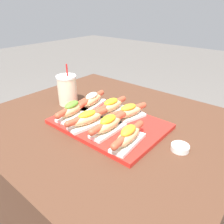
# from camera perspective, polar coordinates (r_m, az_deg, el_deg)

# --- Properties ---
(patio_table) EXTENTS (1.09, 0.94, 0.72)m
(patio_table) POSITION_cam_1_polar(r_m,az_deg,el_deg) (1.20, -1.12, -17.43)
(patio_table) COLOR #4C2D1E
(patio_table) RESTS_ON ground_plane
(serving_tray) EXTENTS (0.46, 0.33, 0.02)m
(serving_tray) POSITION_cam_1_polar(r_m,az_deg,el_deg) (0.93, -0.79, -3.11)
(serving_tray) COLOR red
(serving_tray) RESTS_ON patio_table
(hot_dog_0) EXTENTS (0.08, 0.20, 0.07)m
(hot_dog_0) POSITION_cam_1_polar(r_m,az_deg,el_deg) (0.98, -10.35, 0.68)
(hot_dog_0) COLOR white
(hot_dog_0) RESTS_ON serving_tray
(hot_dog_1) EXTENTS (0.09, 0.20, 0.07)m
(hot_dog_1) POSITION_cam_1_polar(r_m,az_deg,el_deg) (0.89, -6.48, -1.75)
(hot_dog_1) COLOR white
(hot_dog_1) RESTS_ON serving_tray
(hot_dog_2) EXTENTS (0.06, 0.21, 0.07)m
(hot_dog_2) POSITION_cam_1_polar(r_m,az_deg,el_deg) (0.84, -1.04, -3.29)
(hot_dog_2) COLOR white
(hot_dog_2) RESTS_ON serving_tray
(hot_dog_3) EXTENTS (0.08, 0.21, 0.07)m
(hot_dog_3) POSITION_cam_1_polar(r_m,az_deg,el_deg) (0.78, 4.24, -6.27)
(hot_dog_3) COLOR white
(hot_dog_3) RESTS_ON serving_tray
(hot_dog_4) EXTENTS (0.09, 0.20, 0.07)m
(hot_dog_4) POSITION_cam_1_polar(r_m,az_deg,el_deg) (1.06, -5.28, 3.14)
(hot_dog_4) COLOR white
(hot_dog_4) RESTS_ON serving_tray
(hot_dog_5) EXTENTS (0.06, 0.21, 0.07)m
(hot_dog_5) POSITION_cam_1_polar(r_m,az_deg,el_deg) (0.99, -0.26, 1.55)
(hot_dog_5) COLOR white
(hot_dog_5) RESTS_ON serving_tray
(hot_dog_6) EXTENTS (0.10, 0.20, 0.07)m
(hot_dog_6) POSITION_cam_1_polar(r_m,az_deg,el_deg) (0.94, 4.25, 0.02)
(hot_dog_6) COLOR white
(hot_dog_6) RESTS_ON serving_tray
(sauce_bowl) EXTENTS (0.06, 0.06, 0.02)m
(sauce_bowl) POSITION_cam_1_polar(r_m,az_deg,el_deg) (0.83, 17.38, -8.78)
(sauce_bowl) COLOR silver
(sauce_bowl) RESTS_ON patio_table
(drink_cup) EXTENTS (0.10, 0.10, 0.21)m
(drink_cup) POSITION_cam_1_polar(r_m,az_deg,el_deg) (1.14, -11.58, 5.67)
(drink_cup) COLOR beige
(drink_cup) RESTS_ON patio_table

